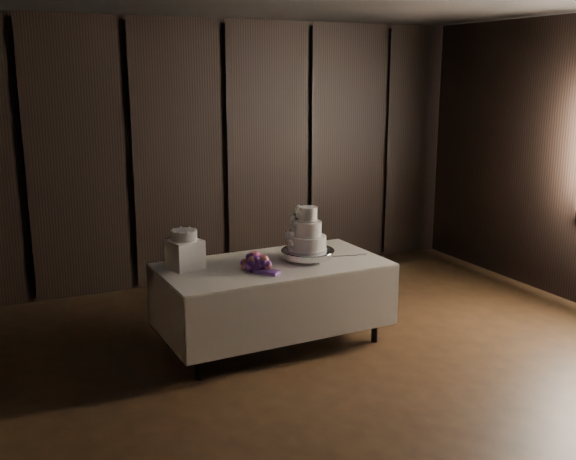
{
  "coord_description": "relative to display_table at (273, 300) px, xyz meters",
  "views": [
    {
      "loc": [
        -2.72,
        -3.88,
        2.41
      ],
      "look_at": [
        -0.24,
        1.36,
        1.05
      ],
      "focal_mm": 42.0,
      "sensor_mm": 36.0,
      "label": 1
    }
  ],
  "objects": [
    {
      "name": "room",
      "position": [
        0.39,
        -1.36,
        1.08
      ],
      "size": [
        6.08,
        7.08,
        3.08
      ],
      "color": "black",
      "rests_on": "ground"
    },
    {
      "name": "display_table",
      "position": [
        0.0,
        0.0,
        0.0
      ],
      "size": [
        2.02,
        1.1,
        0.76
      ],
      "rotation": [
        0.0,
        0.0,
        0.03
      ],
      "color": "silver",
      "rests_on": "ground"
    },
    {
      "name": "cake_stand",
      "position": [
        0.34,
        -0.02,
        0.39
      ],
      "size": [
        0.6,
        0.6,
        0.09
      ],
      "primitive_type": "cylinder",
      "rotation": [
        0.0,
        0.0,
        0.27
      ],
      "color": "silver",
      "rests_on": "display_table"
    },
    {
      "name": "wedding_cake",
      "position": [
        0.31,
        -0.04,
        0.59
      ],
      "size": [
        0.38,
        0.33,
        0.4
      ],
      "rotation": [
        0.0,
        0.0,
        -0.25
      ],
      "color": "white",
      "rests_on": "cake_stand"
    },
    {
      "name": "bouquet",
      "position": [
        -0.22,
        -0.15,
        0.41
      ],
      "size": [
        0.52,
        0.5,
        0.2
      ],
      "primitive_type": null,
      "rotation": [
        0.0,
        0.0,
        -0.87
      ],
      "color": "#EA5695",
      "rests_on": "display_table"
    },
    {
      "name": "box_pedestal",
      "position": [
        -0.74,
        0.19,
        0.47
      ],
      "size": [
        0.31,
        0.31,
        0.25
      ],
      "primitive_type": "cube",
      "rotation": [
        0.0,
        0.0,
        0.24
      ],
      "color": "white",
      "rests_on": "display_table"
    },
    {
      "name": "small_cake",
      "position": [
        -0.74,
        0.19,
        0.64
      ],
      "size": [
        0.27,
        0.27,
        0.09
      ],
      "primitive_type": "cylinder",
      "rotation": [
        0.0,
        0.0,
        -0.23
      ],
      "color": "white",
      "rests_on": "box_pedestal"
    },
    {
      "name": "cake_knife",
      "position": [
        0.67,
        -0.07,
        0.35
      ],
      "size": [
        0.36,
        0.12,
        0.01
      ],
      "primitive_type": "cube",
      "rotation": [
        0.0,
        0.0,
        -0.26
      ],
      "color": "silver",
      "rests_on": "display_table"
    }
  ]
}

